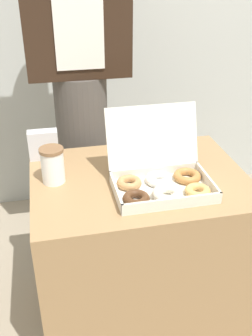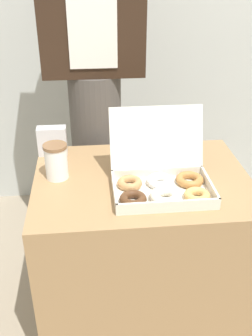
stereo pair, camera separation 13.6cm
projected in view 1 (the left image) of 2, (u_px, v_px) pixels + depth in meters
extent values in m
plane|color=gray|center=(137.00, 307.00, 1.83)|extent=(14.00, 14.00, 0.00)
cube|color=#99754C|center=(138.00, 249.00, 1.66)|extent=(0.82, 0.61, 0.70)
cube|color=silver|center=(163.00, 191.00, 1.39)|extent=(0.34, 0.23, 0.01)
cube|color=silver|center=(116.00, 191.00, 1.35)|extent=(0.01, 0.23, 0.04)
cube|color=silver|center=(208.00, 181.00, 1.41)|extent=(0.01, 0.23, 0.04)
cube|color=silver|center=(173.00, 203.00, 1.29)|extent=(0.34, 0.01, 0.04)
cube|color=silver|center=(154.00, 171.00, 1.48)|extent=(0.34, 0.01, 0.04)
cube|color=silver|center=(152.00, 136.00, 1.45)|extent=(0.34, 0.08, 0.22)
torus|color=#4C2D19|center=(136.00, 199.00, 1.32)|extent=(0.10, 0.10, 0.03)
torus|color=#B27F4C|center=(129.00, 183.00, 1.41)|extent=(0.13, 0.13, 0.03)
torus|color=silver|center=(167.00, 194.00, 1.34)|extent=(0.15, 0.15, 0.03)
torus|color=white|center=(159.00, 179.00, 1.43)|extent=(0.14, 0.14, 0.03)
torus|color=tan|center=(198.00, 191.00, 1.36)|extent=(0.12, 0.12, 0.03)
torus|color=#A87038|center=(187.00, 176.00, 1.45)|extent=(0.12, 0.12, 0.03)
cylinder|color=white|center=(53.00, 167.00, 1.43)|extent=(0.08, 0.08, 0.12)
cylinder|color=brown|center=(51.00, 150.00, 1.40)|extent=(0.09, 0.09, 0.01)
cube|color=silver|center=(43.00, 145.00, 1.59)|extent=(0.12, 0.05, 0.12)
cylinder|color=#4C4742|center=(85.00, 168.00, 2.00)|extent=(0.25, 0.25, 0.97)
cube|color=black|center=(75.00, 1.00, 1.62)|extent=(0.45, 0.20, 0.61)
cube|color=silver|center=(78.00, 20.00, 1.56)|extent=(0.20, 0.01, 0.39)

